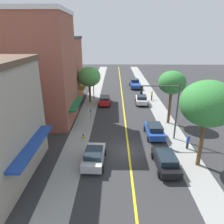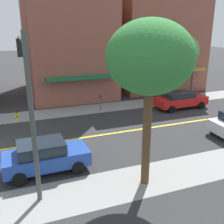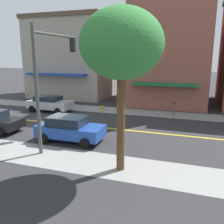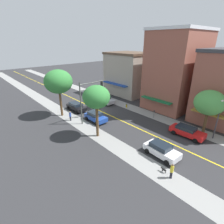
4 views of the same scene
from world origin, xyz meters
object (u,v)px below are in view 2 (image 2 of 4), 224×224
object	(u,v)px
street_lamp	(193,63)
blue_sedan_right_curb	(45,156)
street_tree_left_near	(177,51)
street_tree_right_corner	(150,59)
traffic_light_mast	(27,87)
fire_hydrant	(17,115)
parking_meter	(100,100)
red_sedan_left_curb	(180,100)

from	to	relation	value
street_lamp	blue_sedan_right_curb	xyz separation A→B (m)	(8.96, -15.53, -2.76)
street_tree_left_near	street_tree_right_corner	xyz separation A→B (m)	(12.30, -9.70, 1.07)
traffic_light_mast	street_tree_right_corner	bearing A→B (deg)	-110.44
fire_hydrant	traffic_light_mast	xyz separation A→B (m)	(9.64, 0.51, 4.25)
street_tree_left_near	parking_meter	bearing A→B (deg)	-82.87
street_tree_left_near	traffic_light_mast	distance (m)	17.92
fire_hydrant	blue_sedan_right_curb	distance (m)	8.73
blue_sedan_right_curb	street_tree_left_near	bearing A→B (deg)	33.34
fire_hydrant	street_lamp	xyz separation A→B (m)	(-0.31, 16.62, 3.22)
street_tree_left_near	parking_meter	size ratio (longest dim) A/B	4.53
traffic_light_mast	red_sedan_left_curb	xyz separation A→B (m)	(-7.72, 13.33, -3.83)
parking_meter	street_tree_left_near	bearing A→B (deg)	97.13
parking_meter	traffic_light_mast	bearing A→B (deg)	-33.86
traffic_light_mast	red_sedan_left_curb	world-z (taller)	traffic_light_mast
street_tree_right_corner	street_lamp	distance (m)	16.44
street_tree_left_near	street_lamp	size ratio (longest dim) A/B	1.14
street_tree_left_near	traffic_light_mast	world-z (taller)	traffic_light_mast
street_tree_right_corner	fire_hydrant	distance (m)	13.73
street_tree_left_near	red_sedan_left_curb	bearing A→B (deg)	-23.01
street_tree_left_near	blue_sedan_right_curb	xyz separation A→B (m)	(9.52, -13.93, -3.91)
traffic_light_mast	blue_sedan_right_curb	xyz separation A→B (m)	(-0.98, 0.58, -3.78)
blue_sedan_right_curb	traffic_light_mast	bearing A→B (deg)	-121.61
red_sedan_left_curb	blue_sedan_right_curb	size ratio (longest dim) A/B	1.12
fire_hydrant	street_lamp	bearing A→B (deg)	91.05
street_tree_right_corner	parking_meter	world-z (taller)	street_tree_right_corner
fire_hydrant	red_sedan_left_curb	xyz separation A→B (m)	(1.92, 13.83, 0.41)
traffic_light_mast	red_sedan_left_curb	size ratio (longest dim) A/B	1.45
parking_meter	street_lamp	world-z (taller)	street_lamp
street_tree_right_corner	blue_sedan_right_curb	distance (m)	7.10
red_sedan_left_curb	fire_hydrant	bearing A→B (deg)	170.16
traffic_light_mast	red_sedan_left_curb	distance (m)	15.87
street_lamp	red_sedan_left_curb	distance (m)	4.54
parking_meter	blue_sedan_right_curb	xyz separation A→B (m)	(8.51, -5.79, -0.11)
red_sedan_left_curb	traffic_light_mast	bearing A→B (deg)	-151.87
red_sedan_left_curb	blue_sedan_right_curb	xyz separation A→B (m)	(6.74, -12.75, 0.05)
street_tree_right_corner	parking_meter	size ratio (longest dim) A/B	5.16
street_tree_left_near	fire_hydrant	distance (m)	15.67
street_tree_left_near	blue_sedan_right_curb	world-z (taller)	street_tree_left_near
blue_sedan_right_curb	red_sedan_left_curb	bearing A→B (deg)	26.83
street_tree_left_near	traffic_light_mast	xyz separation A→B (m)	(10.51, -14.51, -0.13)
street_tree_left_near	street_lamp	xyz separation A→B (m)	(0.56, 1.60, -1.15)
street_lamp	blue_sedan_right_curb	size ratio (longest dim) A/B	1.34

